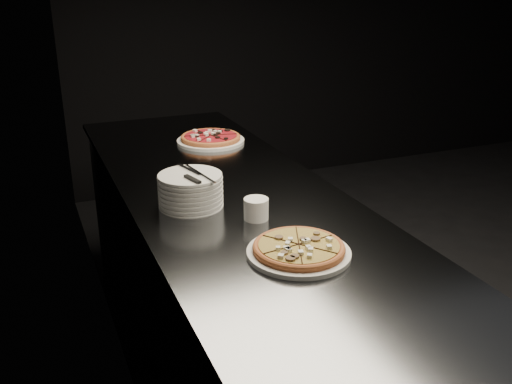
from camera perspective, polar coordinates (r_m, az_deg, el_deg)
name	(u,v)px	position (r m, az deg, el deg)	size (l,w,h in m)	color
wall_left	(116,62)	(1.81, -13.86, 12.51)	(0.02, 5.00, 2.80)	black
wall_back	(365,5)	(5.10, 10.87, 17.93)	(5.00, 0.02, 2.80)	black
counter	(235,305)	(2.23, -2.15, -11.19)	(0.74, 2.44, 0.92)	#5B5D62
pizza_mushroom	(299,249)	(1.58, 4.30, -5.73)	(0.29, 0.29, 0.03)	white
pizza_tomato	(211,139)	(2.64, -4.56, 5.35)	(0.33, 0.33, 0.04)	white
plate_stack	(191,190)	(1.91, -6.56, 0.17)	(0.21, 0.21, 0.11)	white
cutlery	(194,175)	(1.87, -6.24, 1.72)	(0.07, 0.23, 0.01)	silver
ramekin	(256,208)	(1.80, 0.01, -1.64)	(0.08, 0.08, 0.07)	white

